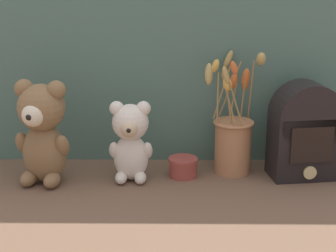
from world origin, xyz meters
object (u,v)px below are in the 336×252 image
teddy_bear_medium (131,140)px  flower_vase (233,137)px  teddy_bear_large (42,130)px  vintage_radio (305,131)px  decorative_tin_tall (183,167)px

teddy_bear_medium → flower_vase: 0.29m
teddy_bear_large → teddy_bear_medium: (0.23, 0.02, -0.03)m
flower_vase → vintage_radio: bearing=-8.8°
teddy_bear_medium → flower_vase: (0.28, 0.06, -0.01)m
vintage_radio → teddy_bear_medium: bearing=-176.0°
teddy_bear_medium → decorative_tin_tall: (0.14, 0.03, -0.09)m
decorative_tin_tall → teddy_bear_medium: bearing=-168.8°
decorative_tin_tall → teddy_bear_large: bearing=-173.2°
teddy_bear_large → flower_vase: (0.52, 0.08, -0.04)m
teddy_bear_medium → decorative_tin_tall: teddy_bear_medium is taller
teddy_bear_medium → vintage_radio: size_ratio=0.83×
teddy_bear_medium → vintage_radio: 0.48m
teddy_bear_large → vintage_radio: teddy_bear_large is taller
teddy_bear_medium → decorative_tin_tall: size_ratio=2.71×
teddy_bear_large → vintage_radio: 0.71m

